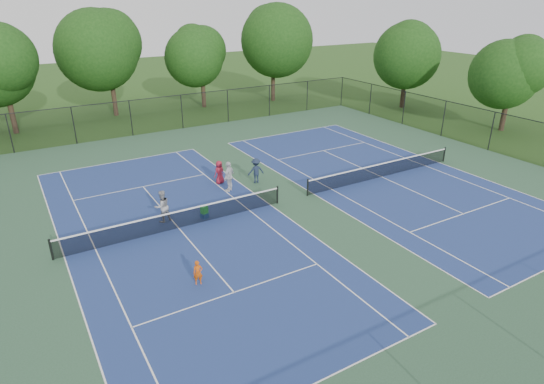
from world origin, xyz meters
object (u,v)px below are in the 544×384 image
tree_back_d (273,37)px  ball_hopper (204,210)px  bystander_b (256,171)px  bystander_c (219,172)px  tree_side_f (513,70)px  bystander_a (229,176)px  tree_back_b (107,46)px  ball_crate (205,216)px  tree_back_c (201,54)px  tree_side_e (408,51)px  child_player (198,273)px  tree_back_a (0,61)px  instructor (162,206)px

tree_back_d → ball_hopper: bearing=-127.9°
bystander_b → bystander_c: size_ratio=1.09×
bystander_c → tree_side_f: bearing=162.3°
tree_back_d → bystander_c: tree_back_d is taller
bystander_a → tree_back_b: bearing=-124.5°
tree_back_b → bystander_c: tree_back_b is taller
tree_back_b → ball_crate: bearing=-93.1°
tree_back_b → bystander_c: 22.35m
tree_back_b → tree_back_c: bearing=-6.3°
tree_side_e → tree_back_d: bearing=135.0°
child_player → bystander_b: bystander_b is taller
tree_back_a → tree_back_c: 18.04m
tree_back_d → ball_hopper: tree_back_d is taller
child_player → bystander_b: bearing=64.9°
tree_back_a → ball_hopper: size_ratio=21.95×
tree_back_b → tree_back_d: size_ratio=0.97×
tree_back_b → bystander_c: bearing=-86.3°
ball_hopper → tree_back_a: bearing=107.9°
tree_back_d → instructor: tree_back_d is taller
tree_back_b → bystander_b: bearing=-81.4°
tree_back_b → bystander_c: (1.39, -21.53, -5.85)m
tree_back_c → bystander_a: bearing=-109.1°
tree_back_c → ball_crate: bearing=-112.9°
tree_back_c → tree_back_d: 8.17m
tree_back_c → bystander_c: size_ratio=5.61×
tree_back_c → tree_side_f: tree_back_c is taller
tree_side_e → ball_crate: tree_side_e is taller
tree_side_f → instructor: bearing=-176.7°
instructor → bystander_c: bearing=-156.5°
child_player → instructor: bearing=100.7°
ball_crate → ball_hopper: size_ratio=0.83×
child_player → bystander_c: bystander_c is taller
tree_side_f → bystander_b: size_ratio=4.99×
tree_back_c → bystander_c: bearing=-110.3°
child_player → ball_crate: (2.60, 5.50, -0.40)m
tree_back_c → tree_side_f: bearing=-49.2°
tree_back_b → tree_back_d: 17.12m
tree_back_c → ball_crate: (-10.38, -24.60, -5.33)m
tree_side_e → bystander_c: (-25.61, -9.53, -5.06)m
instructor → bystander_b: bearing=-173.0°
child_player → tree_back_c: bearing=82.7°
ball_crate → ball_hopper: ball_hopper is taller
tree_back_c → instructor: 27.26m
tree_side_e → bystander_a: size_ratio=4.68×
child_player → bystander_c: 10.98m
child_player → bystander_a: size_ratio=0.57×
tree_back_c → child_player: 33.15m
bystander_b → tree_back_b: bearing=-72.0°
bystander_a → ball_hopper: bystander_a is taller
tree_back_a → tree_side_f: (37.00, -21.00, -0.79)m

